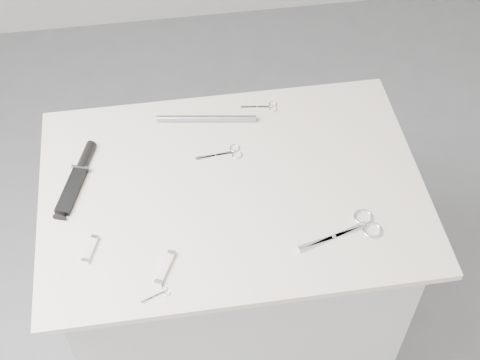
{
  "coord_description": "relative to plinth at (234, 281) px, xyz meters",
  "views": [
    {
      "loc": [
        -0.14,
        -1.1,
        2.27
      ],
      "look_at": [
        0.02,
        0.02,
        0.92
      ],
      "focal_mm": 50.0,
      "sensor_mm": 36.0,
      "label": 1
    }
  ],
  "objects": [
    {
      "name": "display_board",
      "position": [
        0.0,
        0.0,
        0.46
      ],
      "size": [
        1.0,
        0.7,
        0.02
      ],
      "primitive_type": "cube",
      "color": "beige",
      "rests_on": "plinth"
    },
    {
      "name": "embroidery_scissors_a",
      "position": [
        0.0,
        0.12,
        0.47
      ],
      "size": [
        0.13,
        0.05,
        0.0
      ],
      "rotation": [
        0.0,
        0.0,
        0.09
      ],
      "color": "white",
      "rests_on": "display_board"
    },
    {
      "name": "sheathed_knife",
      "position": [
        -0.4,
        0.09,
        0.48
      ],
      "size": [
        0.11,
        0.24,
        0.03
      ],
      "rotation": [
        0.0,
        0.0,
        1.25
      ],
      "color": "black",
      "rests_on": "display_board"
    },
    {
      "name": "tiny_scissors",
      "position": [
        -0.21,
        -0.29,
        0.47
      ],
      "size": [
        0.07,
        0.04,
        0.0
      ],
      "rotation": [
        0.0,
        0.0,
        0.37
      ],
      "color": "white",
      "rests_on": "display_board"
    },
    {
      "name": "metal_rail",
      "position": [
        -0.04,
        0.25,
        0.48
      ],
      "size": [
        0.28,
        0.06,
        0.02
      ],
      "primitive_type": "cylinder",
      "rotation": [
        0.0,
        1.57,
        -0.15
      ],
      "color": "gray",
      "rests_on": "display_board"
    },
    {
      "name": "ground",
      "position": [
        0.0,
        0.0,
        -0.46
      ],
      "size": [
        4.0,
        4.0,
        0.01
      ],
      "primitive_type": "cube",
      "color": "gray",
      "rests_on": "ground"
    },
    {
      "name": "embroidery_scissors_b",
      "position": [
        0.14,
        0.28,
        0.47
      ],
      "size": [
        0.11,
        0.05,
        0.0
      ],
      "rotation": [
        0.0,
        0.0,
        -0.13
      ],
      "color": "white",
      "rests_on": "display_board"
    },
    {
      "name": "pocket_knife_b",
      "position": [
        -0.37,
        -0.15,
        0.47
      ],
      "size": [
        0.04,
        0.08,
        0.01
      ],
      "rotation": [
        0.0,
        0.0,
        1.22
      ],
      "color": "beige",
      "rests_on": "display_board"
    },
    {
      "name": "pocket_knife_a",
      "position": [
        -0.19,
        -0.23,
        0.48
      ],
      "size": [
        0.06,
        0.1,
        0.01
      ],
      "rotation": [
        0.0,
        0.0,
        1.12
      ],
      "color": "beige",
      "rests_on": "display_board"
    },
    {
      "name": "large_shears",
      "position": [
        0.28,
        -0.18,
        0.47
      ],
      "size": [
        0.22,
        0.11,
        0.01
      ],
      "rotation": [
        0.0,
        0.0,
        0.27
      ],
      "color": "white",
      "rests_on": "display_board"
    },
    {
      "name": "plinth",
      "position": [
        0.0,
        0.0,
        0.0
      ],
      "size": [
        0.9,
        0.6,
        0.9
      ],
      "primitive_type": "cube",
      "color": "beige",
      "rests_on": "ground"
    }
  ]
}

